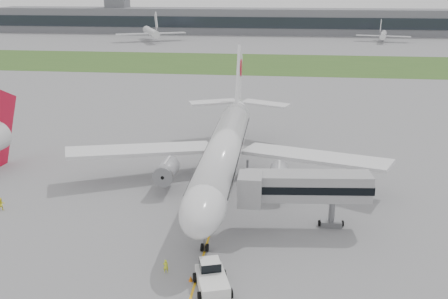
# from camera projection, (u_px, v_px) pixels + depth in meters

# --- Properties ---
(ground) EXTENTS (600.00, 600.00, 0.00)m
(ground) POSITION_uv_depth(u_px,v_px,m) (221.00, 197.00, 70.11)
(ground) COLOR gray
(ground) RESTS_ON ground
(apron_markings) EXTENTS (70.00, 70.00, 0.04)m
(apron_markings) POSITION_uv_depth(u_px,v_px,m) (216.00, 212.00, 65.41)
(apron_markings) COLOR gold
(apron_markings) RESTS_ON ground
(grass_strip) EXTENTS (600.00, 50.00, 0.02)m
(grass_strip) POSITION_uv_depth(u_px,v_px,m) (261.00, 64.00, 183.00)
(grass_strip) COLOR #355A22
(grass_strip) RESTS_ON ground
(terminal_building) EXTENTS (320.00, 22.30, 14.00)m
(terminal_building) POSITION_uv_depth(u_px,v_px,m) (270.00, 21.00, 284.13)
(terminal_building) COLOR slate
(terminal_building) RESTS_ON ground
(control_tower) EXTENTS (12.00, 12.00, 56.00)m
(control_tower) POSITION_uv_depth(u_px,v_px,m) (119.00, 32.00, 298.29)
(control_tower) COLOR slate
(control_tower) RESTS_ON ground
(airliner) EXTENTS (48.13, 53.95, 17.88)m
(airliner) POSITION_uv_depth(u_px,v_px,m) (225.00, 148.00, 72.88)
(airliner) COLOR silver
(airliner) RESTS_ON ground
(pushback_tug) EXTENTS (4.47, 5.52, 2.51)m
(pushback_tug) POSITION_uv_depth(u_px,v_px,m) (212.00, 277.00, 48.98)
(pushback_tug) COLOR white
(pushback_tug) RESTS_ON ground
(jet_bridge) EXTENTS (15.89, 5.86, 7.36)m
(jet_bridge) POSITION_uv_depth(u_px,v_px,m) (300.00, 187.00, 59.46)
(jet_bridge) COLOR #9A9A9C
(jet_bridge) RESTS_ON ground
(safety_cone_left) EXTENTS (0.44, 0.44, 0.61)m
(safety_cone_left) POSITION_uv_depth(u_px,v_px,m) (191.00, 278.00, 50.30)
(safety_cone_left) COLOR orange
(safety_cone_left) RESTS_ON ground
(safety_cone_right) EXTENTS (0.39, 0.39, 0.54)m
(safety_cone_right) POSITION_uv_depth(u_px,v_px,m) (203.00, 291.00, 48.33)
(safety_cone_right) COLOR orange
(safety_cone_right) RESTS_ON ground
(ground_crew_near) EXTENTS (0.62, 0.48, 1.50)m
(ground_crew_near) POSITION_uv_depth(u_px,v_px,m) (166.00, 266.00, 51.65)
(ground_crew_near) COLOR yellow
(ground_crew_near) RESTS_ON ground
(ground_crew_far) EXTENTS (1.08, 1.11, 1.80)m
(ground_crew_far) POSITION_uv_depth(u_px,v_px,m) (1.00, 204.00, 65.58)
(ground_crew_far) COLOR yellow
(ground_crew_far) RESTS_ON ground
(distant_aircraft_left) EXTENTS (44.23, 42.13, 13.31)m
(distant_aircraft_left) POSITION_uv_depth(u_px,v_px,m) (151.00, 41.00, 250.64)
(distant_aircraft_left) COLOR silver
(distant_aircraft_left) RESTS_ON ground
(distant_aircraft_right) EXTENTS (30.19, 27.82, 9.96)m
(distant_aircraft_right) POSITION_uv_depth(u_px,v_px,m) (383.00, 42.00, 248.46)
(distant_aircraft_right) COLOR silver
(distant_aircraft_right) RESTS_ON ground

